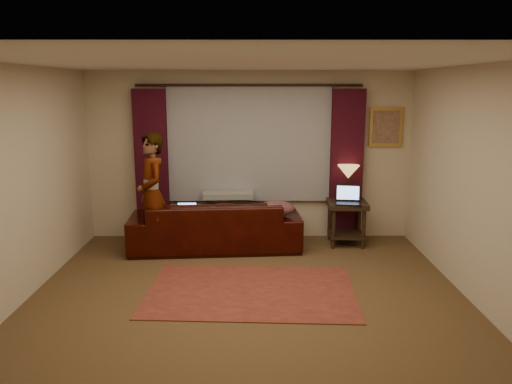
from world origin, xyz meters
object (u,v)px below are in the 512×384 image
end_table (346,223)px  tiffany_lamp (348,183)px  sofa (215,215)px  laptop_table (348,195)px  laptop_sofa (187,211)px  person (152,195)px

end_table → tiffany_lamp: 0.61m
end_table → sofa: bearing=-175.1°
sofa → laptop_table: 1.98m
end_table → tiffany_lamp: (0.02, 0.13, 0.60)m
laptop_sofa → end_table: laptop_sofa is taller
laptop_sofa → laptop_table: size_ratio=0.82×
person → laptop_sofa: bearing=74.9°
sofa → laptop_sofa: 0.46m
laptop_sofa → tiffany_lamp: (2.39, 0.50, 0.32)m
sofa → end_table: sofa is taller
tiffany_lamp → sofa: bearing=-171.6°
sofa → laptop_table: (1.95, 0.01, 0.30)m
laptop_table → person: 2.83m
laptop_sofa → laptop_table: bearing=2.7°
person → sofa: bearing=83.7°
laptop_sofa → laptop_table: 2.37m
laptop_table → tiffany_lamp: bearing=89.3°
laptop_table → end_table: bearing=90.8°
sofa → laptop_sofa: bearing=23.5°
tiffany_lamp → laptop_table: bearing=-98.9°
tiffany_lamp → end_table: bearing=-100.8°
end_table → laptop_table: (-0.02, -0.16, 0.47)m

